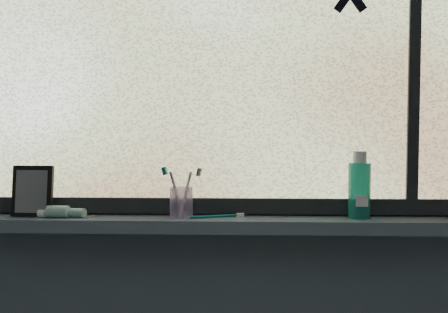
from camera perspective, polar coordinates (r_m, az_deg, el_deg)
wall_back at (r=1.62m, az=-0.22°, el=1.54°), size 3.00×0.01×2.50m
windowsill at (r=1.57m, az=-0.33°, el=-7.69°), size 1.62×0.14×0.04m
window_pane at (r=1.61m, az=-0.26°, el=11.51°), size 1.50×0.01×1.00m
frame_bottom at (r=1.61m, az=-0.26°, el=-5.63°), size 1.60×0.03×0.05m
frame_mullion at (r=1.69m, az=20.86°, el=10.90°), size 0.03×0.03×1.00m
vanity_mirror at (r=1.69m, az=-21.02°, el=-3.70°), size 0.13×0.07×0.16m
toothpaste_tube at (r=1.64m, az=-17.71°, el=-6.01°), size 0.21×0.07×0.04m
toothbrush_cup at (r=1.56m, az=-4.91°, el=-5.27°), size 0.08×0.08×0.09m
toothbrush_lying at (r=1.56m, az=-1.27°, el=-6.77°), size 0.18×0.07×0.01m
mouthwash_bottle at (r=1.60m, az=15.22°, el=-3.13°), size 0.09×0.09×0.17m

